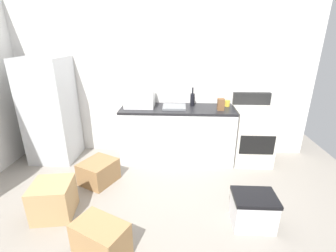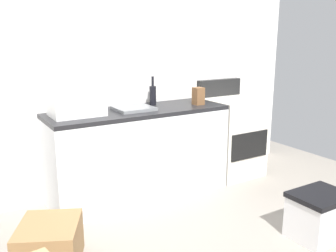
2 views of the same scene
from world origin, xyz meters
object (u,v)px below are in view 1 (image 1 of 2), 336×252
object	(u,v)px
microwave	(140,98)
coffee_mug	(227,103)
wine_bottle	(192,99)
stove_oven	(252,134)
cardboard_box_small	(53,199)
cardboard_box_medium	(101,240)
cardboard_box_large	(99,172)
storage_bin	(253,210)
knife_block	(221,104)
refrigerator	(50,111)

from	to	relation	value
microwave	coffee_mug	xyz separation A→B (m)	(1.41, 0.09, -0.09)
wine_bottle	coffee_mug	bearing A→B (deg)	-0.99
stove_oven	cardboard_box_small	size ratio (longest dim) A/B	2.55
stove_oven	coffee_mug	distance (m)	0.65
microwave	cardboard_box_small	distance (m)	1.88
coffee_mug	cardboard_box_medium	world-z (taller)	coffee_mug
coffee_mug	cardboard_box_large	bearing A→B (deg)	-155.18
stove_oven	wine_bottle	bearing A→B (deg)	172.41
microwave	storage_bin	bearing A→B (deg)	-46.40
cardboard_box_medium	cardboard_box_small	size ratio (longest dim) A/B	1.16
knife_block	storage_bin	world-z (taller)	knife_block
stove_oven	cardboard_box_small	distance (m)	3.01
cardboard_box_medium	stove_oven	bearing A→B (deg)	46.31
cardboard_box_medium	storage_bin	size ratio (longest dim) A/B	1.09
wine_bottle	knife_block	distance (m)	0.48
cardboard_box_medium	cardboard_box_small	xyz separation A→B (m)	(-0.72, 0.54, 0.02)
cardboard_box_medium	cardboard_box_small	world-z (taller)	cardboard_box_small
storage_bin	microwave	bearing A→B (deg)	133.60
coffee_mug	storage_bin	bearing A→B (deg)	-88.08
wine_bottle	refrigerator	bearing A→B (deg)	-175.36
refrigerator	knife_block	bearing A→B (deg)	-0.74
stove_oven	cardboard_box_small	world-z (taller)	stove_oven
stove_oven	knife_block	distance (m)	0.77
refrigerator	cardboard_box_small	xyz separation A→B (m)	(0.65, -1.40, -0.63)
microwave	cardboard_box_medium	bearing A→B (deg)	-92.15
refrigerator	knife_block	distance (m)	2.72
cardboard_box_large	cardboard_box_small	bearing A→B (deg)	-113.66
cardboard_box_large	cardboard_box_medium	size ratio (longest dim) A/B	0.92
knife_block	cardboard_box_medium	bearing A→B (deg)	-125.29
cardboard_box_medium	microwave	bearing A→B (deg)	87.85
knife_block	storage_bin	bearing A→B (deg)	-82.16
microwave	wine_bottle	bearing A→B (deg)	6.73
refrigerator	cardboard_box_large	size ratio (longest dim) A/B	3.62
wine_bottle	knife_block	size ratio (longest dim) A/B	1.67
coffee_mug	cardboard_box_medium	xyz separation A→B (m)	(-1.48, -2.11, -0.77)
microwave	stove_oven	bearing A→B (deg)	-0.98
cardboard_box_large	storage_bin	distance (m)	2.10
refrigerator	microwave	world-z (taller)	refrigerator
microwave	cardboard_box_large	bearing A→B (deg)	-122.16
cardboard_box_large	cardboard_box_small	size ratio (longest dim) A/B	1.07
microwave	cardboard_box_medium	size ratio (longest dim) A/B	0.92
refrigerator	cardboard_box_medium	world-z (taller)	refrigerator
knife_block	cardboard_box_medium	distance (m)	2.46
cardboard_box_large	cardboard_box_medium	world-z (taller)	cardboard_box_medium
cardboard_box_large	microwave	bearing A→B (deg)	57.84
coffee_mug	knife_block	xyz separation A→B (m)	(-0.14, -0.21, 0.04)
refrigerator	storage_bin	size ratio (longest dim) A/B	3.65
coffee_mug	wine_bottle	bearing A→B (deg)	179.01
microwave	knife_block	size ratio (longest dim) A/B	2.56
coffee_mug	storage_bin	size ratio (longest dim) A/B	0.22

